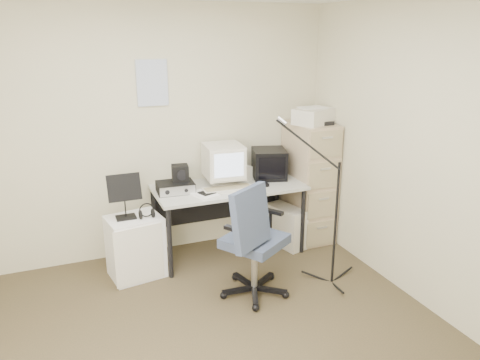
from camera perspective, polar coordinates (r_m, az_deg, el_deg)
name	(u,v)px	position (r m, az deg, el deg)	size (l,w,h in m)	color
floor	(219,348)	(3.66, -2.53, -19.80)	(3.60, 3.60, 0.01)	#393522
wall_back	(157,134)	(4.75, -10.12, 5.58)	(3.60, 0.02, 2.50)	beige
wall_front	(407,354)	(1.66, 19.67, -19.34)	(3.60, 0.02, 2.50)	beige
wall_right	(431,160)	(4.01, 22.24, 2.32)	(0.02, 3.60, 2.50)	beige
wall_calendar	(152,83)	(4.65, -10.66, 11.56)	(0.30, 0.02, 0.44)	white
filing_cabinet	(309,182)	(5.17, 8.39, -0.22)	(0.40, 0.60, 1.30)	tan
printer	(314,116)	(4.96, 9.05, 7.69)	(0.42, 0.29, 0.16)	silver
desk	(229,219)	(4.85, -1.35, -4.83)	(1.50, 0.70, 0.73)	#B5B5B5
crt_monitor	(223,165)	(4.73, -2.04, 1.89)	(0.37, 0.39, 0.41)	silver
crt_tv	(269,164)	(4.97, 3.58, 2.01)	(0.34, 0.36, 0.31)	black
desk_speaker	(247,174)	(4.87, 0.84, 0.78)	(0.08, 0.08, 0.16)	beige
keyboard	(228,189)	(4.59, -1.47, -1.12)	(0.50, 0.18, 0.03)	silver
mouse	(264,184)	(4.73, 2.94, -0.52)	(0.06, 0.11, 0.03)	black
radio_receiver	(175,187)	(4.57, -7.89, -0.87)	(0.35, 0.25, 0.10)	black
radio_speaker	(180,173)	(4.57, -7.31, 0.85)	(0.16, 0.15, 0.16)	black
papers	(204,194)	(4.47, -4.42, -1.75)	(0.20, 0.27, 0.02)	white
pc_tower	(286,226)	(5.09, 5.64, -5.62)	(0.21, 0.46, 0.43)	silver
office_chair	(255,239)	(4.03, 1.81, -7.17)	(0.61, 0.61, 1.06)	#3F4664
side_cart	(135,247)	(4.53, -12.62, -7.92)	(0.48, 0.38, 0.59)	white
music_stand	(124,196)	(4.34, -13.92, -1.88)	(0.29, 0.16, 0.43)	black
headphones	(147,213)	(4.36, -11.30, -3.96)	(0.15, 0.15, 0.03)	black
mic_stand	(337,206)	(4.22, 11.71, -3.09)	(0.02, 0.02, 1.50)	black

